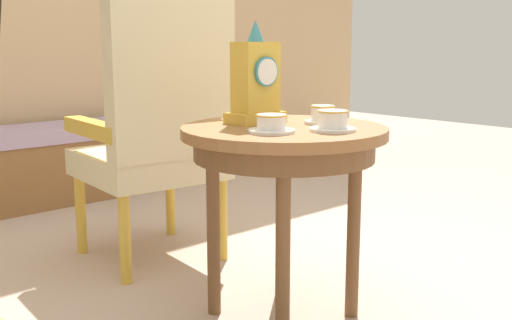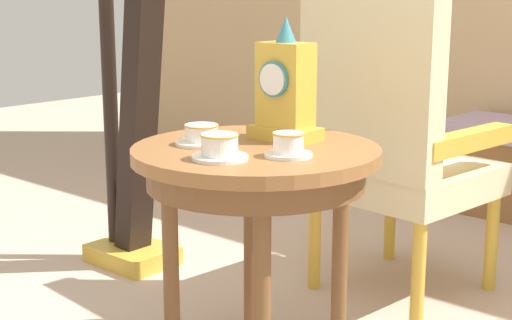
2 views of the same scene
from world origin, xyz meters
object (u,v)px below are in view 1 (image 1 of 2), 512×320
mantel_clock (256,82)px  armchair (159,122)px  side_table (284,151)px  window_bench (64,162)px  teacup_center (323,115)px  teacup_right (333,122)px  teacup_left (272,125)px

mantel_clock → armchair: size_ratio=0.29×
side_table → mantel_clock: size_ratio=1.96×
mantel_clock → window_bench: bearing=84.7°
side_table → teacup_center: bearing=-15.5°
side_table → window_bench: side_table is taller
teacup_right → mantel_clock: (-0.04, 0.30, 0.11)m
teacup_left → teacup_center: bearing=7.7°
side_table → teacup_right: size_ratio=4.71×
side_table → armchair: bearing=91.3°
teacup_left → armchair: bearing=81.7°
side_table → teacup_center: teacup_center is taller
side_table → teacup_left: bearing=-149.5°
teacup_right → teacup_center: size_ratio=1.17×
side_table → armchair: armchair is taller
mantel_clock → armchair: 0.59m
teacup_center → armchair: 0.75m
side_table → teacup_right: 0.21m
teacup_right → mantel_clock: bearing=97.7°
window_bench → teacup_left: bearing=-98.2°
teacup_right → mantel_clock: size_ratio=0.42×
teacup_left → teacup_center: teacup_center is taller
side_table → armchair: 0.69m
window_bench → armchair: bearing=-98.1°
armchair → window_bench: (0.18, 1.28, -0.37)m
side_table → mantel_clock: bearing=92.6°
side_table → mantel_clock: (-0.01, 0.13, 0.22)m
teacup_right → window_bench: bearing=86.5°
armchair → teacup_left: bearing=-98.3°
teacup_center → mantel_clock: mantel_clock is taller
teacup_right → side_table: bearing=101.3°
armchair → side_table: bearing=-88.7°
armchair → teacup_center: bearing=-77.9°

